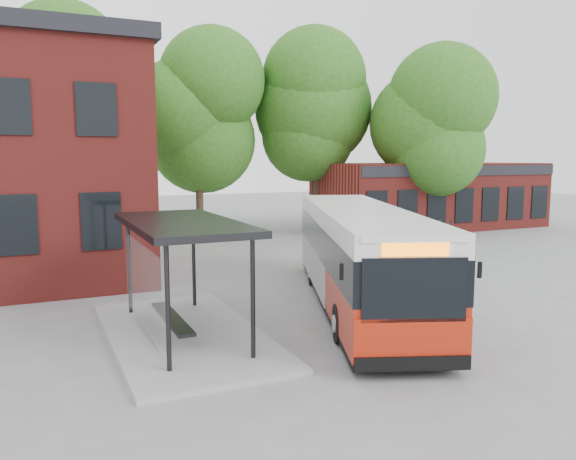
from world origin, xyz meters
name	(u,v)px	position (x,y,z in m)	size (l,w,h in m)	color
ground	(326,307)	(0.00, 0.00, 0.00)	(100.00, 100.00, 0.00)	slate
shop_row	(431,195)	(15.00, 14.00, 2.00)	(14.00, 6.20, 4.00)	maroon
bus_shelter	(183,279)	(-4.50, -1.00, 1.45)	(3.60, 7.00, 2.90)	black
bike_rail	(391,238)	(9.28, 10.00, 0.19)	(5.20, 0.10, 0.38)	black
tree_0	(66,134)	(-6.00, 16.00, 5.50)	(7.92, 7.92, 11.00)	#265917
tree_1	(198,142)	(1.00, 17.00, 5.20)	(7.92, 7.92, 10.40)	#265917
tree_2	(317,138)	(8.00, 16.00, 5.50)	(7.92, 7.92, 11.00)	#265917
tree_3	(427,152)	(13.00, 12.00, 4.64)	(7.04, 7.04, 9.28)	#265917
city_bus	(359,257)	(0.91, -0.30, 1.45)	(2.44, 11.44, 2.91)	#AB1F0C
bicycle_0	(357,237)	(6.90, 9.49, 0.45)	(0.59, 1.70, 0.89)	black
bicycle_1	(375,234)	(8.07, 9.74, 0.47)	(0.44, 1.55, 0.93)	black
bicycle_2	(375,232)	(8.65, 10.57, 0.43)	(0.57, 1.62, 0.85)	#550711
bicycle_3	(376,233)	(8.47, 10.22, 0.47)	(0.44, 1.55, 0.93)	black
bicycle_4	(392,231)	(9.80, 10.64, 0.42)	(0.56, 1.61, 0.85)	black
bicycle_5	(415,232)	(10.44, 9.49, 0.46)	(0.43, 1.53, 0.92)	black
bicycle_6	(419,230)	(11.35, 10.37, 0.43)	(0.57, 1.63, 0.86)	#303136
bicycle_7	(444,230)	(12.19, 9.33, 0.53)	(0.50, 1.76, 1.06)	#22212B
bicycle_extra_0	(428,228)	(12.12, 10.61, 0.45)	(0.43, 1.51, 0.91)	#26262B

